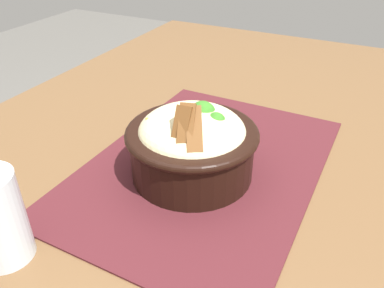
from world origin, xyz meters
TOP-DOWN VIEW (x-y plane):
  - table at (0.00, 0.00)m, footprint 1.40×0.91m
  - placemat at (-0.02, 0.00)m, footprint 0.46×0.33m
  - bowl at (-0.05, 0.01)m, footprint 0.21×0.21m
  - fork at (0.09, 0.03)m, footprint 0.03×0.14m

SIDE VIEW (x-z plane):
  - table at x=0.00m, z-range 0.29..0.99m
  - placemat at x=-0.02m, z-range 0.70..0.70m
  - fork at x=0.09m, z-range 0.70..0.71m
  - bowl at x=-0.05m, z-range 0.69..0.82m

